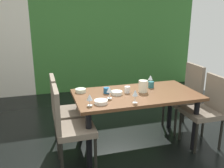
# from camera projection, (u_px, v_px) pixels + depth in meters

# --- Properties ---
(ground_plane) EXTENTS (5.88, 5.82, 0.02)m
(ground_plane) POSITION_uv_depth(u_px,v_px,m) (106.00, 157.00, 3.21)
(ground_plane) COLOR black
(garden_window_panel) EXTENTS (3.79, 0.10, 2.59)m
(garden_window_panel) POSITION_uv_depth(u_px,v_px,m) (117.00, 33.00, 5.75)
(garden_window_panel) COLOR #356C2E
(garden_window_panel) RESTS_ON ground_plane
(dining_table) EXTENTS (1.63, 0.87, 0.75)m
(dining_table) POSITION_uv_depth(u_px,v_px,m) (136.00, 100.00, 3.31)
(dining_table) COLOR brown
(dining_table) RESTS_ON ground_plane
(chair_left_near) EXTENTS (0.45, 0.44, 0.99)m
(chair_left_near) POSITION_uv_depth(u_px,v_px,m) (68.00, 124.00, 2.85)
(chair_left_near) COLOR #736555
(chair_left_near) RESTS_ON ground_plane
(chair_right_far) EXTENTS (0.44, 0.44, 1.02)m
(chair_right_far) POSITION_uv_depth(u_px,v_px,m) (186.00, 94.00, 3.83)
(chair_right_far) COLOR #736555
(chair_right_far) RESTS_ON ground_plane
(chair_left_far) EXTENTS (0.45, 0.44, 0.99)m
(chair_left_far) POSITION_uv_depth(u_px,v_px,m) (63.00, 108.00, 3.32)
(chair_left_far) COLOR #736555
(chair_left_far) RESTS_ON ground_plane
(chair_right_near) EXTENTS (0.44, 0.44, 0.97)m
(chair_right_near) POSITION_uv_depth(u_px,v_px,m) (207.00, 107.00, 3.36)
(chair_right_near) COLOR #736555
(chair_right_near) RESTS_ON ground_plane
(wine_glass_east) EXTENTS (0.07, 0.07, 0.14)m
(wine_glass_east) POSITION_uv_depth(u_px,v_px,m) (90.00, 98.00, 2.84)
(wine_glass_east) COLOR silver
(wine_glass_east) RESTS_ON dining_table
(wine_glass_near_window) EXTENTS (0.07, 0.07, 0.15)m
(wine_glass_near_window) POSITION_uv_depth(u_px,v_px,m) (109.00, 90.00, 3.07)
(wine_glass_near_window) COLOR silver
(wine_glass_near_window) RESTS_ON dining_table
(wine_glass_center) EXTENTS (0.06, 0.06, 0.16)m
(wine_glass_center) POSITION_uv_depth(u_px,v_px,m) (135.00, 93.00, 2.92)
(wine_glass_center) COLOR silver
(wine_glass_center) RESTS_ON dining_table
(wine_glass_right) EXTENTS (0.07, 0.07, 0.14)m
(wine_glass_right) POSITION_uv_depth(u_px,v_px,m) (150.00, 78.00, 3.67)
(wine_glass_right) COLOR silver
(wine_glass_right) RESTS_ON dining_table
(serving_bowl_corner) EXTENTS (0.14, 0.14, 0.05)m
(serving_bowl_corner) POSITION_uv_depth(u_px,v_px,m) (81.00, 91.00, 3.33)
(serving_bowl_corner) COLOR silver
(serving_bowl_corner) RESTS_ON dining_table
(serving_bowl_north) EXTENTS (0.16, 0.16, 0.04)m
(serving_bowl_north) POSITION_uv_depth(u_px,v_px,m) (101.00, 102.00, 2.92)
(serving_bowl_north) COLOR white
(serving_bowl_north) RESTS_ON dining_table
(serving_bowl_left) EXTENTS (0.15, 0.15, 0.05)m
(serving_bowl_left) POSITION_uv_depth(u_px,v_px,m) (117.00, 93.00, 3.23)
(serving_bowl_left) COLOR white
(serving_bowl_left) RESTS_ON dining_table
(cup_near_shelf) EXTENTS (0.08, 0.08, 0.08)m
(cup_near_shelf) POSITION_uv_depth(u_px,v_px,m) (106.00, 90.00, 3.28)
(cup_near_shelf) COLOR #1F5C8D
(cup_near_shelf) RESTS_ON dining_table
(cup_rear) EXTENTS (0.08, 0.08, 0.09)m
(cup_rear) POSITION_uv_depth(u_px,v_px,m) (151.00, 85.00, 3.52)
(cup_rear) COLOR #27666D
(cup_rear) RESTS_ON dining_table
(cup_front) EXTENTS (0.08, 0.08, 0.09)m
(cup_front) POSITION_uv_depth(u_px,v_px,m) (127.00, 90.00, 3.30)
(cup_front) COLOR white
(cup_front) RESTS_ON dining_table
(pitcher_south) EXTENTS (0.14, 0.12, 0.16)m
(pitcher_south) POSITION_uv_depth(u_px,v_px,m) (143.00, 86.00, 3.32)
(pitcher_south) COLOR silver
(pitcher_south) RESTS_ON dining_table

